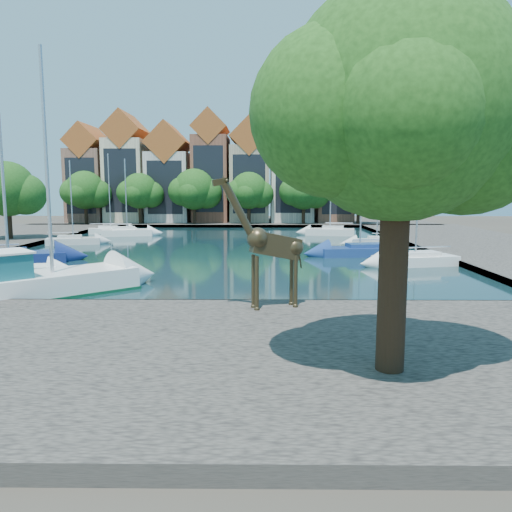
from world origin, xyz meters
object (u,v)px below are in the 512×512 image
(motorsailer, at_px, (19,280))
(sailboat_left_a, at_px, (8,269))
(giraffe_statue, at_px, (269,245))
(sailboat_right_a, at_px, (415,258))
(plane_tree, at_px, (403,111))

(motorsailer, xyz_separation_m, sailboat_left_a, (-3.68, 6.12, -0.41))
(giraffe_statue, xyz_separation_m, sailboat_right_a, (10.83, 14.73, -2.60))
(plane_tree, relative_size, sailboat_right_a, 0.98)
(giraffe_statue, bearing_deg, sailboat_right_a, 53.67)
(plane_tree, relative_size, sailboat_left_a, 1.04)
(motorsailer, relative_size, sailboat_right_a, 1.16)
(motorsailer, bearing_deg, sailboat_right_a, 26.01)
(plane_tree, xyz_separation_m, giraffe_statue, (-3.45, 7.41, -4.43))
(plane_tree, xyz_separation_m, sailboat_left_a, (-19.62, 16.88, -7.03))
(giraffe_statue, height_order, motorsailer, motorsailer)
(sailboat_right_a, bearing_deg, sailboat_left_a, -168.98)
(plane_tree, distance_m, giraffe_statue, 9.30)
(giraffe_statue, distance_m, sailboat_left_a, 18.92)
(plane_tree, distance_m, sailboat_left_a, 26.82)
(plane_tree, bearing_deg, sailboat_right_a, 71.56)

